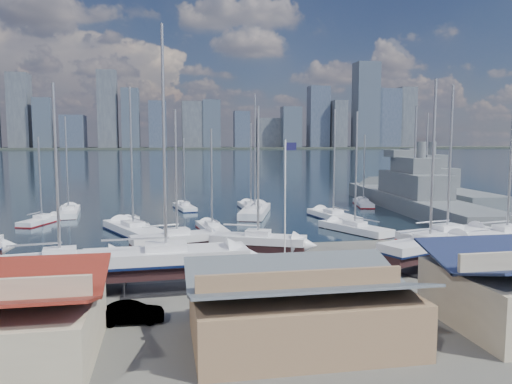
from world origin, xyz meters
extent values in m
plane|color=#605E59|center=(0.00, -10.00, 0.00)|extent=(1400.00, 1400.00, 0.00)
cube|color=#1B2F3F|center=(0.00, 300.00, -0.15)|extent=(1400.00, 600.00, 0.40)
cube|color=#2D332D|center=(0.00, 560.00, 1.10)|extent=(1400.00, 80.00, 2.20)
cube|color=#595E66|center=(-168.55, 559.47, 44.11)|extent=(22.49, 24.47, 83.83)
cube|color=#3D4756|center=(-141.97, 552.31, 30.18)|extent=(19.55, 21.83, 55.97)
cube|color=#475166|center=(-111.19, 558.58, 20.77)|extent=(26.03, 30.49, 37.14)
cube|color=#595E66|center=(-70.96, 546.95, 46.02)|extent=(21.60, 16.58, 87.63)
cube|color=#3D4756|center=(-45.38, 548.38, 36.00)|extent=(19.42, 28.42, 67.60)
cube|color=#475166|center=(-15.00, 551.59, 29.25)|extent=(20.24, 23.80, 54.09)
cube|color=#595E66|center=(25.78, 548.33, 29.20)|extent=(24.62, 19.72, 54.00)
cube|color=#3D4756|center=(47.64, 546.55, 30.18)|extent=(20.75, 17.93, 55.97)
cube|color=#475166|center=(84.09, 544.87, 23.71)|extent=(18.36, 16.25, 43.03)
cube|color=#595E66|center=(120.24, 563.78, 20.05)|extent=(28.49, 22.03, 35.69)
cube|color=#3D4756|center=(145.71, 546.00, 26.75)|extent=(23.34, 17.87, 49.11)
cube|color=#475166|center=(184.98, 560.84, 40.18)|extent=(25.35, 19.79, 75.95)
cube|color=#595E66|center=(208.39, 554.33, 31.04)|extent=(17.00, 27.45, 57.67)
cube|color=#3D4756|center=(245.53, 554.25, 55.22)|extent=(29.28, 24.05, 106.04)
cube|color=#475166|center=(277.54, 563.71, 39.40)|extent=(30.82, 28.37, 74.41)
cube|color=#595E66|center=(307.39, 565.54, 40.94)|extent=(21.74, 17.03, 77.48)
cube|color=#8C6B4C|center=(0.00, -26.00, 1.50)|extent=(12.00, 8.00, 3.00)
cube|color=#585D64|center=(0.00, -26.00, 3.54)|extent=(12.60, 8.40, 1.27)
cube|color=#2D2D33|center=(-15.24, -13.29, 0.08)|extent=(5.50, 3.17, 0.16)
cube|color=black|center=(-15.24, -13.29, 1.58)|extent=(9.67, 3.71, 0.75)
cube|color=silver|center=(-15.24, -13.29, 2.33)|extent=(9.73, 4.10, 0.75)
cube|color=maroon|center=(-15.24, -13.29, 1.98)|extent=(9.83, 4.15, 0.15)
cube|color=silver|center=(-15.24, -13.29, 2.96)|extent=(2.58, 1.94, 0.50)
cylinder|color=#B2B2B7|center=(-15.24, -13.29, 9.07)|extent=(0.22, 0.22, 12.73)
cube|color=#2D2D33|center=(-6.34, -5.74, 0.08)|extent=(5.08, 3.31, 0.16)
cube|color=black|center=(-6.34, -5.74, 1.54)|extent=(8.74, 4.21, 0.68)
cube|color=silver|center=(-6.34, -5.74, 2.22)|extent=(8.83, 4.55, 0.68)
cube|color=silver|center=(-6.34, -5.74, 2.81)|extent=(2.43, 1.94, 0.50)
cylinder|color=#B2B2B7|center=(-6.34, -5.74, 8.30)|extent=(0.22, 0.22, 11.48)
cube|color=#2D2D33|center=(-7.37, -14.98, 0.08)|extent=(6.81, 3.34, 0.16)
cube|color=black|center=(-7.37, -14.98, 1.69)|extent=(12.27, 3.40, 0.97)
cube|color=silver|center=(-7.37, -14.98, 2.66)|extent=(12.29, 3.91, 0.97)
cube|color=#0B163A|center=(-7.37, -14.98, 2.21)|extent=(12.42, 3.95, 0.19)
cube|color=silver|center=(-7.37, -14.98, 3.40)|extent=(3.12, 2.17, 0.50)
cylinder|color=#B2B2B7|center=(-7.37, -14.98, 11.35)|extent=(0.22, 0.22, 16.42)
cube|color=#2D2D33|center=(0.95, -7.94, 0.08)|extent=(5.25, 3.92, 0.16)
cube|color=black|center=(0.95, -7.94, 1.55)|extent=(8.78, 5.37, 0.69)
cube|color=silver|center=(0.95, -7.94, 2.24)|extent=(8.93, 5.70, 0.69)
cube|color=silver|center=(0.95, -7.94, 2.84)|extent=(2.57, 2.21, 0.50)
cylinder|color=#B2B2B7|center=(0.95, -7.94, 8.45)|extent=(0.22, 0.22, 11.72)
cube|color=#2D2D33|center=(14.93, -13.46, 0.08)|extent=(6.07, 4.39, 0.16)
cube|color=black|center=(14.93, -13.46, 1.60)|extent=(10.21, 5.93, 0.80)
cube|color=silver|center=(14.93, -13.46, 2.40)|extent=(10.37, 6.33, 0.80)
cube|color=#0B163A|center=(14.93, -13.46, 2.04)|extent=(10.47, 6.39, 0.16)
cube|color=silver|center=(14.93, -13.46, 3.06)|extent=(2.96, 2.50, 0.50)
cylinder|color=#B2B2B7|center=(14.93, -13.46, 9.58)|extent=(0.22, 0.22, 13.55)
cube|color=#2D2D33|center=(18.94, -9.51, 0.08)|extent=(5.97, 3.77, 0.16)
cube|color=black|center=(18.94, -9.51, 1.60)|extent=(10.33, 4.71, 0.80)
cube|color=silver|center=(18.94, -9.51, 2.41)|extent=(10.43, 5.12, 0.80)
cube|color=maroon|center=(18.94, -9.51, 2.04)|extent=(10.54, 5.17, 0.16)
cube|color=silver|center=(18.94, -9.51, 3.06)|extent=(2.84, 2.24, 0.50)
cylinder|color=#B2B2B7|center=(18.94, -9.51, 9.59)|extent=(0.22, 0.22, 13.57)
cube|color=#2D2D33|center=(24.72, -10.29, 0.08)|extent=(5.51, 3.32, 0.16)
cube|color=black|center=(24.72, -10.29, 1.57)|extent=(9.62, 4.01, 0.75)
cube|color=silver|center=(24.72, -10.29, 2.32)|extent=(9.70, 4.40, 0.75)
cube|color=silver|center=(24.72, -10.29, 2.95)|extent=(2.60, 2.00, 0.50)
cylinder|color=#B2B2B7|center=(24.72, -10.29, 9.02)|extent=(0.22, 0.22, 12.64)
cube|color=black|center=(-23.86, 18.62, -0.21)|extent=(4.69, 8.24, 0.65)
cube|color=silver|center=(-23.86, 18.62, 0.44)|extent=(5.00, 8.36, 0.65)
cube|color=maroon|center=(-23.86, 18.62, 0.14)|extent=(5.05, 8.45, 0.13)
cube|color=silver|center=(-23.86, 18.62, 1.01)|extent=(1.99, 2.37, 0.50)
cylinder|color=#B2B2B7|center=(-23.86, 18.62, 6.22)|extent=(0.22, 0.22, 10.92)
cube|color=black|center=(-21.70, 25.83, -0.28)|extent=(3.56, 10.41, 0.82)
cube|color=silver|center=(-21.70, 25.83, 0.54)|extent=(3.98, 10.45, 0.82)
cube|color=silver|center=(-21.70, 25.83, 1.20)|extent=(1.99, 2.73, 0.50)
cylinder|color=#B2B2B7|center=(-21.70, 25.83, 7.83)|extent=(0.22, 0.22, 13.77)
cube|color=black|center=(-11.20, 8.41, -0.34)|extent=(7.72, 12.18, 0.97)
cube|color=silver|center=(-11.20, 8.41, 0.63)|extent=(8.18, 12.39, 0.97)
cube|color=#0B163A|center=(-11.20, 8.41, 0.19)|extent=(8.26, 12.52, 0.19)
cube|color=silver|center=(-11.20, 8.41, 1.36)|extent=(3.12, 3.60, 0.50)
cylinder|color=#B2B2B7|center=(-11.20, 8.41, 9.28)|extent=(0.22, 0.22, 16.33)
cube|color=black|center=(-11.62, 14.47, -0.19)|extent=(4.24, 7.69, 0.60)
cube|color=silver|center=(-11.62, 14.47, 0.41)|extent=(4.54, 7.80, 0.60)
cube|color=silver|center=(-11.62, 14.47, 0.96)|extent=(1.83, 2.20, 0.50)
cylinder|color=#B2B2B7|center=(-11.62, 14.47, 5.79)|extent=(0.22, 0.22, 10.16)
cube|color=black|center=(-4.33, 28.74, -0.21)|extent=(3.39, 8.25, 0.64)
cube|color=silver|center=(-4.33, 28.74, 0.44)|extent=(3.72, 8.31, 0.64)
cube|color=#0B163A|center=(-4.33, 28.74, 0.14)|extent=(3.76, 8.39, 0.13)
cube|color=silver|center=(-4.33, 28.74, 1.01)|extent=(1.70, 2.23, 0.50)
cylinder|color=#B2B2B7|center=(-4.33, 28.74, 6.18)|extent=(0.22, 0.22, 10.84)
cube|color=black|center=(-1.78, 8.28, -0.23)|extent=(3.20, 8.94, 0.70)
cube|color=silver|center=(-1.78, 8.28, 0.47)|extent=(3.56, 8.99, 0.70)
cube|color=maroon|center=(-1.78, 8.28, 0.15)|extent=(3.60, 9.08, 0.14)
cube|color=silver|center=(-1.78, 8.28, 1.07)|extent=(1.74, 2.36, 0.50)
cylinder|color=#B2B2B7|center=(-1.78, 8.28, 6.72)|extent=(0.22, 0.22, 11.81)
cube|color=black|center=(5.80, 20.56, -0.35)|extent=(6.52, 12.80, 1.00)
cube|color=silver|center=(5.80, 20.56, 0.65)|extent=(7.02, 12.95, 1.00)
cube|color=silver|center=(5.80, 20.56, 1.40)|extent=(2.92, 3.60, 0.50)
cylinder|color=#B2B2B7|center=(5.80, 20.56, 9.57)|extent=(0.22, 0.22, 16.85)
cube|color=black|center=(6.18, 26.37, -0.26)|extent=(2.67, 9.74, 0.77)
cube|color=silver|center=(6.18, 26.37, 0.51)|extent=(3.07, 9.75, 0.77)
cube|color=#0B163A|center=(6.18, 26.37, 0.16)|extent=(3.10, 9.85, 0.15)
cube|color=silver|center=(6.18, 26.37, 1.15)|extent=(1.71, 2.47, 0.50)
cylinder|color=#B2B2B7|center=(6.18, 26.37, 7.42)|extent=(0.22, 0.22, 13.04)
cube|color=black|center=(15.39, 4.85, -0.28)|extent=(6.39, 10.26, 0.81)
cube|color=silver|center=(15.39, 4.85, 0.54)|extent=(6.77, 10.44, 0.81)
cube|color=silver|center=(15.39, 4.85, 1.19)|extent=(2.60, 3.02, 0.50)
cylinder|color=#B2B2B7|center=(15.39, 4.85, 7.81)|extent=(0.22, 0.22, 13.72)
cube|color=black|center=(16.04, 14.65, -0.29)|extent=(4.41, 11.05, 0.86)
cube|color=silver|center=(16.04, 14.65, 0.57)|extent=(4.85, 11.13, 0.86)
cube|color=#0B163A|center=(16.04, 14.65, 0.17)|extent=(4.90, 11.24, 0.17)
cube|color=silver|center=(16.04, 14.65, 1.25)|extent=(2.25, 2.97, 0.50)
cylinder|color=#B2B2B7|center=(16.04, 14.65, 8.26)|extent=(0.22, 0.22, 14.53)
cube|color=black|center=(26.07, 28.02, -0.22)|extent=(3.83, 8.66, 0.67)
cube|color=silver|center=(26.07, 28.02, 0.45)|extent=(4.17, 8.74, 0.67)
cube|color=maroon|center=(26.07, 28.02, 0.14)|extent=(4.21, 8.83, 0.13)
cube|color=silver|center=(26.07, 28.02, 1.04)|extent=(1.85, 2.37, 0.50)
cylinder|color=#B2B2B7|center=(26.07, 28.02, 6.48)|extent=(0.22, 0.22, 11.38)
cube|color=#585D61|center=(31.68, 21.18, 0.46)|extent=(10.40, 45.94, 4.10)
cube|color=#585D61|center=(31.68, 21.18, 4.31)|extent=(6.91, 16.31, 3.60)
cube|color=#585D61|center=(31.68, 21.18, 7.31)|extent=(4.99, 9.39, 2.40)
cube|color=#585D61|center=(31.99, 25.73, 9.01)|extent=(5.40, 4.89, 1.20)
cylinder|color=#B2B2B7|center=(31.68, 21.18, 12.51)|extent=(0.30, 0.30, 8.00)
cube|color=#585D61|center=(43.29, 38.35, 0.45)|extent=(8.73, 44.51, 3.98)
cube|color=#585D61|center=(43.29, 38.35, 4.24)|extent=(6.24, 15.70, 3.60)
cube|color=#585D61|center=(43.29, 38.35, 7.24)|extent=(4.58, 9.01, 2.40)
cube|color=#585D61|center=(43.46, 42.78, 8.94)|extent=(5.12, 4.61, 1.20)
cylinder|color=#B2B2B7|center=(43.29, 38.35, 12.44)|extent=(0.30, 0.30, 8.00)
imported|color=gray|center=(-4.59, -21.95, 0.73)|extent=(2.29, 4.46, 1.45)
imported|color=gray|center=(-9.54, -21.39, 0.65)|extent=(3.99, 1.45, 1.31)
imported|color=gray|center=(1.48, -21.16, 0.78)|extent=(3.56, 5.99, 1.56)
imported|color=gray|center=(5.16, -21.40, 0.67)|extent=(1.95, 4.66, 1.35)
cylinder|color=white|center=(2.61, -11.47, 5.66)|extent=(0.12, 0.12, 11.31)
cube|color=#151441|center=(3.08, -11.47, 10.75)|extent=(0.94, 0.05, 0.66)
camera|label=1|loc=(-7.32, -52.15, 11.31)|focal=35.00mm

